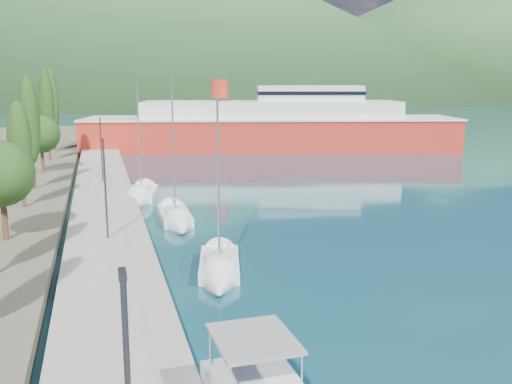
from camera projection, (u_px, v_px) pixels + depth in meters
name	position (u px, v px, depth m)	size (l,w,h in m)	color
ground	(137.00, 124.00, 136.17)	(1400.00, 1400.00, 0.00)	#134250
quay	(105.00, 208.00, 44.86)	(5.00, 88.00, 0.80)	gray
hills_far	(230.00, 19.00, 629.30)	(1480.00, 900.00, 180.00)	slate
hills_near	(253.00, 23.00, 391.27)	(1010.00, 520.00, 115.00)	#30572D
tree_row	(27.00, 134.00, 48.11)	(4.00, 63.51, 11.18)	#47301E
lamp_posts	(106.00, 189.00, 33.02)	(0.15, 46.36, 6.06)	#2D2D33
sailboat_near	(219.00, 275.00, 29.75)	(3.61, 7.44, 10.27)	silver
sailboat_mid	(178.00, 222.00, 41.00)	(2.31, 8.12, 11.62)	silver
sailboat_far	(139.00, 199.00, 48.91)	(3.87, 7.86, 11.08)	silver
ferry	(273.00, 128.00, 85.73)	(56.48, 24.06, 10.98)	red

